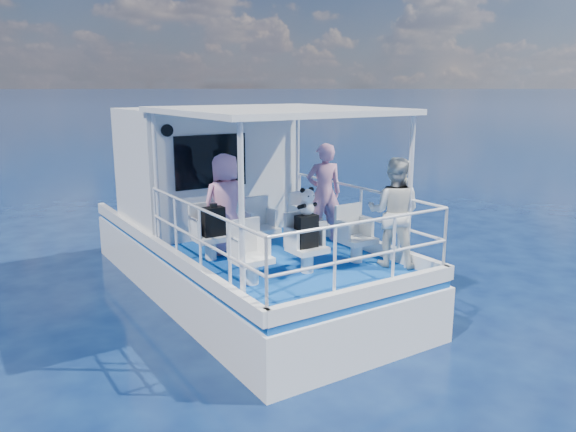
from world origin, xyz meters
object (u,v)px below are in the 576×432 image
at_px(passenger_port_fwd, 226,204).
at_px(passenger_stbd_aft, 394,212).
at_px(backpack_center, 307,231).
at_px(panda, 307,201).

distance_m(passenger_port_fwd, passenger_stbd_aft, 2.60).
relative_size(passenger_port_fwd, passenger_stbd_aft, 0.99).
xyz_separation_m(backpack_center, panda, (0.02, 0.03, 0.42)).
bearing_deg(passenger_port_fwd, panda, 111.34).
bearing_deg(panda, passenger_port_fwd, 109.01).
distance_m(passenger_port_fwd, backpack_center, 1.61).
height_order(passenger_port_fwd, panda, passenger_port_fwd).
relative_size(passenger_port_fwd, backpack_center, 3.44).
bearing_deg(backpack_center, passenger_stbd_aft, -16.22).
height_order(passenger_stbd_aft, backpack_center, passenger_stbd_aft).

